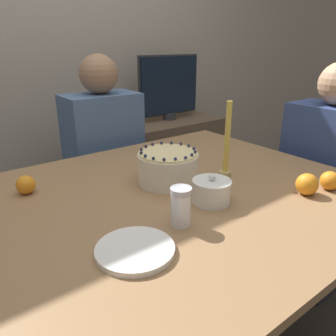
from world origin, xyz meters
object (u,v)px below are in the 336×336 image
(candle, at_px, (226,146))
(person_man_blue_shirt, at_px, (106,177))
(tv_monitor, at_px, (169,87))
(sugar_shaker, at_px, (181,206))
(cake, at_px, (168,167))
(sugar_bowl, at_px, (211,191))
(person_woman_floral, at_px, (320,196))

(candle, relative_size, person_man_blue_shirt, 0.25)
(candle, xyz_separation_m, person_man_blue_shirt, (-0.14, 0.78, -0.36))
(tv_monitor, bearing_deg, person_man_blue_shirt, -154.78)
(sugar_shaker, distance_m, candle, 0.43)
(sugar_shaker, xyz_separation_m, candle, (0.39, 0.19, 0.06))
(cake, distance_m, sugar_shaker, 0.32)
(cake, relative_size, person_man_blue_shirt, 0.19)
(person_man_blue_shirt, bearing_deg, cake, 83.73)
(sugar_bowl, height_order, tv_monitor, tv_monitor)
(candle, distance_m, person_man_blue_shirt, 0.87)
(person_woman_floral, bearing_deg, candle, 81.86)
(person_man_blue_shirt, distance_m, tv_monitor, 0.91)
(cake, xyz_separation_m, sugar_bowl, (0.01, -0.23, -0.02))
(cake, height_order, sugar_bowl, cake)
(person_woman_floral, height_order, tv_monitor, person_woman_floral)
(sugar_shaker, bearing_deg, person_man_blue_shirt, 76.04)
(sugar_bowl, bearing_deg, person_woman_floral, 3.13)
(person_woman_floral, xyz_separation_m, tv_monitor, (-0.06, 1.21, 0.44))
(cake, height_order, sugar_shaker, cake)
(cake, distance_m, tv_monitor, 1.32)
(candle, bearing_deg, cake, 158.36)
(tv_monitor, bearing_deg, sugar_bowl, -122.06)
(sugar_shaker, bearing_deg, candle, 26.29)
(cake, bearing_deg, tv_monitor, 52.33)
(candle, height_order, person_woman_floral, person_woman_floral)
(person_man_blue_shirt, xyz_separation_m, person_woman_floral, (0.79, -0.87, -0.01))
(sugar_bowl, bearing_deg, tv_monitor, 57.94)
(candle, bearing_deg, sugar_bowl, -146.66)
(person_man_blue_shirt, height_order, person_woman_floral, person_man_blue_shirt)
(cake, xyz_separation_m, sugar_shaker, (-0.17, -0.28, 0.00))
(cake, bearing_deg, person_man_blue_shirt, 83.73)
(sugar_bowl, xyz_separation_m, sugar_shaker, (-0.17, -0.05, 0.02))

